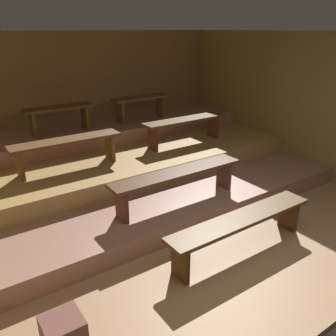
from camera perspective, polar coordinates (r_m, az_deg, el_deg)
The scene contains 13 objects.
ground at distance 5.18m, azimuth -1.67°, elevation -5.49°, with size 6.16×5.61×0.08m, color #9C734E.
wall_back at distance 6.88m, azimuth -13.10°, elevation 11.40°, with size 6.16×0.06×2.31m, color olive.
wall_right at distance 6.59m, azimuth 18.76°, elevation 10.37°, with size 0.06×5.61×2.31m, color olive.
platform_lower at distance 5.63m, azimuth -5.37°, elevation -1.44°, with size 5.36×3.48×0.24m, color #956856.
platform_middle at distance 5.97m, azimuth -7.89°, elevation 2.34°, with size 5.36×2.45×0.24m, color #A77F44.
platform_upper at distance 6.44m, azimuth -10.59°, elevation 5.92°, with size 5.36×1.18×0.24m, color #9E6857.
bench_floor_center at distance 3.96m, azimuth 11.92°, elevation -8.84°, with size 1.90×0.31×0.43m.
bench_lower_center at distance 4.41m, azimuth 1.60°, elevation -1.48°, with size 1.84×0.31×0.43m.
bench_middle_left at distance 5.06m, azimuth -16.17°, elevation 3.57°, with size 1.53×0.31×0.43m.
bench_middle_right at distance 5.98m, azimuth 2.75°, elevation 7.20°, with size 1.53×0.31×0.43m.
bench_upper_left at distance 6.02m, azimuth -17.38°, elevation 8.56°, with size 1.11×0.31×0.43m.
bench_upper_right at distance 6.62m, azimuth -4.45°, elevation 10.63°, with size 1.11×0.31×0.43m.
wooden_crate_floor at distance 3.09m, azimuth -16.67°, elevation -24.57°, with size 0.30×0.30×0.30m, color brown.
Camera 1 is at (-2.48, -1.47, 2.34)m, focal length 37.34 mm.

